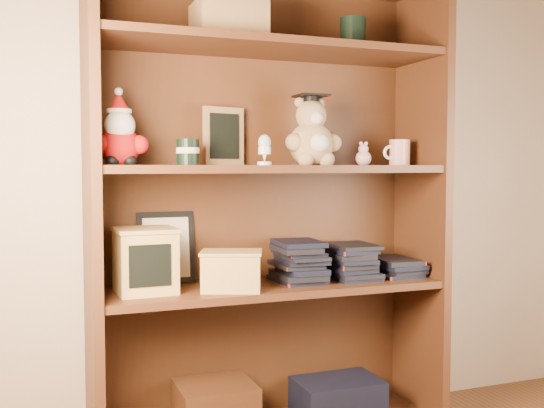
{
  "coord_description": "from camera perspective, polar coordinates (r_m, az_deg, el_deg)",
  "views": [
    {
      "loc": [
        -0.67,
        -0.69,
        0.94
      ],
      "look_at": [
        0.09,
        1.3,
        0.82
      ],
      "focal_mm": 42.0,
      "sensor_mm": 36.0,
      "label": 1
    }
  ],
  "objects": [
    {
      "name": "santa_plush",
      "position": [
        2.0,
        -13.51,
        5.95
      ],
      "size": [
        0.17,
        0.12,
        0.24
      ],
      "color": "#A50F0F",
      "rests_on": "shelf_upper"
    },
    {
      "name": "treats_box",
      "position": [
        2.04,
        -11.3,
        -4.94
      ],
      "size": [
        0.19,
        0.19,
        0.2
      ],
      "color": "tan",
      "rests_on": "shelf_lower"
    },
    {
      "name": "chalkboard_plaque",
      "position": [
        2.2,
        -4.36,
        5.98
      ],
      "size": [
        0.15,
        0.1,
        0.2
      ],
      "color": "#9E7547",
      "rests_on": "shelf_upper"
    },
    {
      "name": "certificate_frame",
      "position": [
        2.19,
        -9.48,
        -3.87
      ],
      "size": [
        0.19,
        0.05,
        0.24
      ],
      "color": "black",
      "rests_on": "shelf_lower"
    },
    {
      "name": "pencils_box",
      "position": [
        2.04,
        -3.66,
        -5.96
      ],
      "size": [
        0.23,
        0.2,
        0.13
      ],
      "color": "tan",
      "rests_on": "shelf_lower"
    },
    {
      "name": "teachers_tin",
      "position": [
        2.05,
        -7.56,
        4.66
      ],
      "size": [
        0.07,
        0.07,
        0.08
      ],
      "color": "black",
      "rests_on": "shelf_upper"
    },
    {
      "name": "book_stack_left",
      "position": [
        2.19,
        2.38,
        -5.13
      ],
      "size": [
        0.14,
        0.2,
        0.14
      ],
      "color": "black",
      "rests_on": "shelf_lower"
    },
    {
      "name": "pink_figurine",
      "position": [
        2.27,
        8.19,
        4.27
      ],
      "size": [
        0.06,
        0.06,
        0.09
      ],
      "color": "#D0A1A1",
      "rests_on": "shelf_upper"
    },
    {
      "name": "book_stack_right",
      "position": [
        2.37,
        11.01,
        -5.51
      ],
      "size": [
        0.14,
        0.2,
        0.06
      ],
      "color": "black",
      "rests_on": "shelf_lower"
    },
    {
      "name": "egg_cup",
      "position": [
        2.04,
        -0.67,
        4.99
      ],
      "size": [
        0.05,
        0.05,
        0.1
      ],
      "color": "white",
      "rests_on": "shelf_upper"
    },
    {
      "name": "book_stack_mid",
      "position": [
        2.27,
        7.0,
        -5.03
      ],
      "size": [
        0.14,
        0.2,
        0.13
      ],
      "color": "black",
      "rests_on": "shelf_lower"
    },
    {
      "name": "shelf_upper",
      "position": [
        2.13,
        0.0,
        3.16
      ],
      "size": [
        1.14,
        0.33,
        0.02
      ],
      "color": "#512C17",
      "rests_on": "ground"
    },
    {
      "name": "grad_teddy_bear",
      "position": [
        2.18,
        3.6,
        5.96
      ],
      "size": [
        0.2,
        0.18,
        0.25
      ],
      "color": "tan",
      "rests_on": "shelf_upper"
    },
    {
      "name": "bookcase",
      "position": [
        2.18,
        -0.53,
        -1.01
      ],
      "size": [
        1.2,
        0.35,
        1.6
      ],
      "color": "#512C17",
      "rests_on": "ground"
    },
    {
      "name": "shelf_lower",
      "position": [
        2.17,
        0.0,
        -7.48
      ],
      "size": [
        1.14,
        0.33,
        0.02
      ],
      "color": "#512C17",
      "rests_on": "ground"
    },
    {
      "name": "teacher_mug",
      "position": [
        2.35,
        11.32,
        4.55
      ],
      "size": [
        0.1,
        0.07,
        0.09
      ],
      "color": "silver",
      "rests_on": "shelf_upper"
    }
  ]
}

